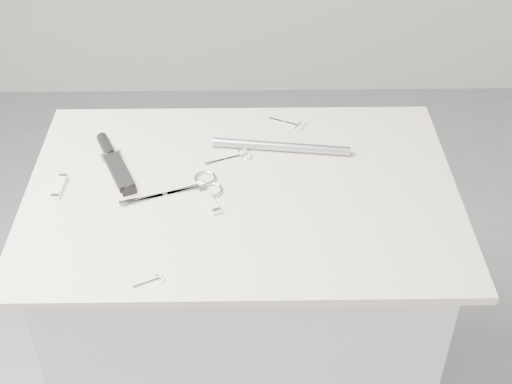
{
  "coord_description": "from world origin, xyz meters",
  "views": [
    {
      "loc": [
        0.01,
        -1.29,
        1.95
      ],
      "look_at": [
        0.03,
        -0.01,
        0.92
      ],
      "focal_mm": 50.0,
      "sensor_mm": 36.0,
      "label": 1
    }
  ],
  "objects_px": {
    "sheathed_knife": "(113,160)",
    "pocket_knife_a": "(60,187)",
    "plinth": "(244,323)",
    "tiny_scissors": "(153,280)",
    "large_shears": "(193,188)",
    "pocket_knife_b": "(210,201)",
    "metal_rail": "(281,147)",
    "embroidery_scissors_a": "(236,156)",
    "embroidery_scissors_b": "(293,124)"
  },
  "relations": [
    {
      "from": "tiny_scissors",
      "to": "pocket_knife_a",
      "type": "bearing_deg",
      "value": 103.35
    },
    {
      "from": "large_shears",
      "to": "embroidery_scissors_a",
      "type": "xyz_separation_m",
      "value": [
        0.1,
        0.12,
        -0.0
      ]
    },
    {
      "from": "large_shears",
      "to": "tiny_scissors",
      "type": "height_order",
      "value": "large_shears"
    },
    {
      "from": "pocket_knife_b",
      "to": "embroidery_scissors_a",
      "type": "bearing_deg",
      "value": -42.29
    },
    {
      "from": "large_shears",
      "to": "sheathed_knife",
      "type": "distance_m",
      "value": 0.22
    },
    {
      "from": "plinth",
      "to": "metal_rail",
      "type": "xyz_separation_m",
      "value": [
        0.1,
        0.15,
        0.48
      ]
    },
    {
      "from": "pocket_knife_b",
      "to": "sheathed_knife",
      "type": "bearing_deg",
      "value": 32.55
    },
    {
      "from": "plinth",
      "to": "sheathed_knife",
      "type": "height_order",
      "value": "sheathed_knife"
    },
    {
      "from": "tiny_scissors",
      "to": "pocket_knife_b",
      "type": "height_order",
      "value": "pocket_knife_b"
    },
    {
      "from": "embroidery_scissors_b",
      "to": "sheathed_knife",
      "type": "xyz_separation_m",
      "value": [
        -0.44,
        -0.16,
        0.01
      ]
    },
    {
      "from": "sheathed_knife",
      "to": "metal_rail",
      "type": "bearing_deg",
      "value": -107.35
    },
    {
      "from": "tiny_scissors",
      "to": "sheathed_knife",
      "type": "height_order",
      "value": "sheathed_knife"
    },
    {
      "from": "sheathed_knife",
      "to": "metal_rail",
      "type": "xyz_separation_m",
      "value": [
        0.41,
        0.05,
        0.0
      ]
    },
    {
      "from": "large_shears",
      "to": "sheathed_knife",
      "type": "relative_size",
      "value": 1.04
    },
    {
      "from": "plinth",
      "to": "tiny_scissors",
      "type": "distance_m",
      "value": 0.58
    },
    {
      "from": "tiny_scissors",
      "to": "metal_rail",
      "type": "xyz_separation_m",
      "value": [
        0.27,
        0.45,
        0.01
      ]
    },
    {
      "from": "embroidery_scissors_b",
      "to": "pocket_knife_a",
      "type": "relative_size",
      "value": 1.19
    },
    {
      "from": "tiny_scissors",
      "to": "metal_rail",
      "type": "relative_size",
      "value": 0.19
    },
    {
      "from": "plinth",
      "to": "pocket_knife_b",
      "type": "relative_size",
      "value": 10.2
    },
    {
      "from": "embroidery_scissors_a",
      "to": "sheathed_knife",
      "type": "distance_m",
      "value": 0.3
    },
    {
      "from": "plinth",
      "to": "embroidery_scissors_b",
      "type": "relative_size",
      "value": 8.85
    },
    {
      "from": "large_shears",
      "to": "metal_rail",
      "type": "relative_size",
      "value": 0.69
    },
    {
      "from": "plinth",
      "to": "embroidery_scissors_b",
      "type": "height_order",
      "value": "embroidery_scissors_b"
    },
    {
      "from": "pocket_knife_a",
      "to": "pocket_knife_b",
      "type": "xyz_separation_m",
      "value": [
        0.35,
        -0.06,
        0.0
      ]
    },
    {
      "from": "embroidery_scissors_a",
      "to": "pocket_knife_b",
      "type": "height_order",
      "value": "pocket_knife_b"
    },
    {
      "from": "embroidery_scissors_a",
      "to": "pocket_knife_a",
      "type": "distance_m",
      "value": 0.43
    },
    {
      "from": "tiny_scissors",
      "to": "pocket_knife_a",
      "type": "distance_m",
      "value": 0.39
    },
    {
      "from": "sheathed_knife",
      "to": "pocket_knife_a",
      "type": "xyz_separation_m",
      "value": [
        -0.11,
        -0.1,
        -0.0
      ]
    },
    {
      "from": "tiny_scissors",
      "to": "metal_rail",
      "type": "bearing_deg",
      "value": 32.53
    },
    {
      "from": "sheathed_knife",
      "to": "metal_rail",
      "type": "relative_size",
      "value": 0.66
    },
    {
      "from": "pocket_knife_a",
      "to": "pocket_knife_b",
      "type": "bearing_deg",
      "value": -96.15
    },
    {
      "from": "pocket_knife_a",
      "to": "metal_rail",
      "type": "xyz_separation_m",
      "value": [
        0.52,
        0.14,
        0.01
      ]
    },
    {
      "from": "embroidery_scissors_b",
      "to": "pocket_knife_a",
      "type": "xyz_separation_m",
      "value": [
        -0.56,
        -0.26,
        0.0
      ]
    },
    {
      "from": "pocket_knife_a",
      "to": "embroidery_scissors_b",
      "type": "bearing_deg",
      "value": -61.51
    },
    {
      "from": "large_shears",
      "to": "pocket_knife_a",
      "type": "distance_m",
      "value": 0.31
    },
    {
      "from": "pocket_knife_b",
      "to": "metal_rail",
      "type": "relative_size",
      "value": 0.26
    },
    {
      "from": "large_shears",
      "to": "sheathed_knife",
      "type": "height_order",
      "value": "sheathed_knife"
    },
    {
      "from": "tiny_scissors",
      "to": "sheathed_knife",
      "type": "xyz_separation_m",
      "value": [
        -0.13,
        0.4,
        0.01
      ]
    },
    {
      "from": "plinth",
      "to": "embroidery_scissors_b",
      "type": "bearing_deg",
      "value": 63.54
    },
    {
      "from": "plinth",
      "to": "embroidery_scissors_a",
      "type": "distance_m",
      "value": 0.49
    },
    {
      "from": "metal_rail",
      "to": "large_shears",
      "type": "bearing_deg",
      "value": -144.48
    },
    {
      "from": "tiny_scissors",
      "to": "embroidery_scissors_b",
      "type": "bearing_deg",
      "value": 35.19
    },
    {
      "from": "embroidery_scissors_a",
      "to": "tiny_scissors",
      "type": "height_order",
      "value": "same"
    },
    {
      "from": "pocket_knife_b",
      "to": "metal_rail",
      "type": "distance_m",
      "value": 0.26
    },
    {
      "from": "embroidery_scissors_a",
      "to": "pocket_knife_b",
      "type": "distance_m",
      "value": 0.19
    },
    {
      "from": "embroidery_scissors_a",
      "to": "sheathed_knife",
      "type": "xyz_separation_m",
      "value": [
        -0.3,
        -0.02,
        0.01
      ]
    },
    {
      "from": "large_shears",
      "to": "pocket_knife_b",
      "type": "xyz_separation_m",
      "value": [
        0.04,
        -0.05,
        0.0
      ]
    },
    {
      "from": "embroidery_scissors_b",
      "to": "sheathed_knife",
      "type": "bearing_deg",
      "value": -134.27
    },
    {
      "from": "large_shears",
      "to": "pocket_knife_b",
      "type": "height_order",
      "value": "pocket_knife_b"
    },
    {
      "from": "embroidery_scissors_a",
      "to": "pocket_knife_b",
      "type": "xyz_separation_m",
      "value": [
        -0.06,
        -0.18,
        0.0
      ]
    }
  ]
}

